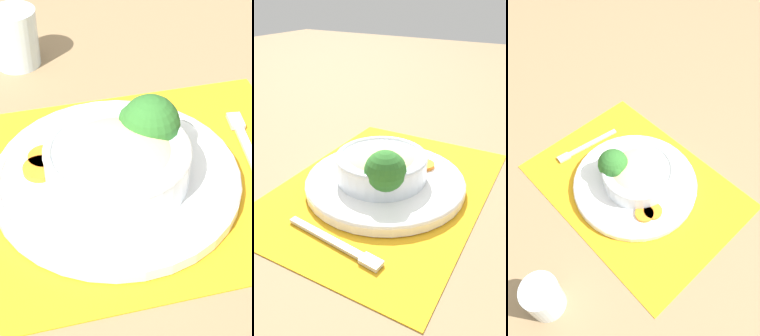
# 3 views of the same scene
# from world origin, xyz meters

# --- Properties ---
(ground_plane) EXTENTS (4.00, 4.00, 0.00)m
(ground_plane) POSITION_xyz_m (0.00, 0.00, 0.00)
(ground_plane) COLOR #8C704C
(placemat) EXTENTS (0.53, 0.39, 0.00)m
(placemat) POSITION_xyz_m (0.00, 0.00, 0.00)
(placemat) COLOR orange
(placemat) RESTS_ON ground_plane
(plate) EXTENTS (0.31, 0.31, 0.02)m
(plate) POSITION_xyz_m (0.00, 0.00, 0.02)
(plate) COLOR white
(plate) RESTS_ON placemat
(bowl) EXTENTS (0.18, 0.18, 0.06)m
(bowl) POSITION_xyz_m (-0.00, -0.01, 0.05)
(bowl) COLOR silver
(bowl) RESTS_ON plate
(broccoli_floret) EXTENTS (0.07, 0.07, 0.09)m
(broccoli_floret) POSITION_xyz_m (0.05, 0.03, 0.07)
(broccoli_floret) COLOR #759E51
(broccoli_floret) RESTS_ON plate
(carrot_slice_near) EXTENTS (0.04, 0.04, 0.01)m
(carrot_slice_near) POSITION_xyz_m (-0.08, 0.04, 0.02)
(carrot_slice_near) COLOR orange
(carrot_slice_near) RESTS_ON plate
(carrot_slice_middle) EXTENTS (0.04, 0.04, 0.01)m
(carrot_slice_middle) POSITION_xyz_m (-0.09, 0.02, 0.02)
(carrot_slice_middle) COLOR orange
(carrot_slice_middle) RESTS_ON plate
(fork) EXTENTS (0.03, 0.18, 0.01)m
(fork) POSITION_xyz_m (0.19, 0.03, 0.01)
(fork) COLOR #B7B7BC
(fork) RESTS_ON placemat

